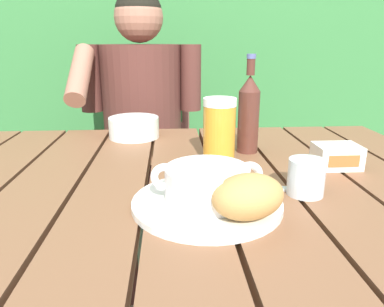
{
  "coord_description": "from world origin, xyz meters",
  "views": [
    {
      "loc": [
        -0.02,
        -0.72,
        1.04
      ],
      "look_at": [
        0.02,
        -0.02,
        0.82
      ],
      "focal_mm": 33.75,
      "sensor_mm": 36.0,
      "label": 1
    }
  ],
  "objects_px": {
    "butter_tub": "(337,156)",
    "beer_bottle": "(249,113)",
    "water_glass_small": "(306,177)",
    "chair_near_diner": "(147,165)",
    "serving_plate": "(207,203)",
    "soup_bowl": "(207,183)",
    "beer_glass": "(219,130)",
    "table_knife": "(266,188)",
    "diner_bowl": "(134,127)",
    "person_eating": "(142,122)",
    "bread_roll": "(248,196)"
  },
  "relations": [
    {
      "from": "butter_tub",
      "to": "beer_bottle",
      "type": "bearing_deg",
      "value": 143.01
    },
    {
      "from": "water_glass_small",
      "to": "beer_bottle",
      "type": "bearing_deg",
      "value": 100.43
    },
    {
      "from": "chair_near_diner",
      "to": "butter_tub",
      "type": "relative_size",
      "value": 9.5
    },
    {
      "from": "serving_plate",
      "to": "beer_bottle",
      "type": "height_order",
      "value": "beer_bottle"
    },
    {
      "from": "soup_bowl",
      "to": "beer_glass",
      "type": "height_order",
      "value": "beer_glass"
    },
    {
      "from": "table_knife",
      "to": "diner_bowl",
      "type": "xyz_separation_m",
      "value": [
        -0.31,
        0.44,
        0.03
      ]
    },
    {
      "from": "chair_near_diner",
      "to": "table_knife",
      "type": "bearing_deg",
      "value": -72.78
    },
    {
      "from": "person_eating",
      "to": "soup_bowl",
      "type": "height_order",
      "value": "person_eating"
    },
    {
      "from": "chair_near_diner",
      "to": "beer_glass",
      "type": "xyz_separation_m",
      "value": [
        0.23,
        -0.8,
        0.36
      ]
    },
    {
      "from": "serving_plate",
      "to": "beer_bottle",
      "type": "xyz_separation_m",
      "value": [
        0.15,
        0.33,
        0.1
      ]
    },
    {
      "from": "water_glass_small",
      "to": "diner_bowl",
      "type": "height_order",
      "value": "water_glass_small"
    },
    {
      "from": "diner_bowl",
      "to": "beer_bottle",
      "type": "bearing_deg",
      "value": -28.52
    },
    {
      "from": "person_eating",
      "to": "butter_tub",
      "type": "height_order",
      "value": "person_eating"
    },
    {
      "from": "serving_plate",
      "to": "person_eating",
      "type": "bearing_deg",
      "value": 101.84
    },
    {
      "from": "diner_bowl",
      "to": "person_eating",
      "type": "bearing_deg",
      "value": 90.47
    },
    {
      "from": "butter_tub",
      "to": "table_knife",
      "type": "bearing_deg",
      "value": -148.21
    },
    {
      "from": "serving_plate",
      "to": "bread_roll",
      "type": "height_order",
      "value": "bread_roll"
    },
    {
      "from": "chair_near_diner",
      "to": "water_glass_small",
      "type": "xyz_separation_m",
      "value": [
        0.38,
        -1.01,
        0.32
      ]
    },
    {
      "from": "serving_plate",
      "to": "diner_bowl",
      "type": "height_order",
      "value": "diner_bowl"
    },
    {
      "from": "person_eating",
      "to": "butter_tub",
      "type": "xyz_separation_m",
      "value": [
        0.51,
        -0.66,
        0.05
      ]
    },
    {
      "from": "chair_near_diner",
      "to": "serving_plate",
      "type": "bearing_deg",
      "value": -80.5
    },
    {
      "from": "bread_roll",
      "to": "water_glass_small",
      "type": "relative_size",
      "value": 2.15
    },
    {
      "from": "beer_glass",
      "to": "diner_bowl",
      "type": "bearing_deg",
      "value": 132.8
    },
    {
      "from": "person_eating",
      "to": "beer_glass",
      "type": "xyz_separation_m",
      "value": [
        0.24,
        -0.6,
        0.11
      ]
    },
    {
      "from": "soup_bowl",
      "to": "beer_bottle",
      "type": "height_order",
      "value": "beer_bottle"
    },
    {
      "from": "bread_roll",
      "to": "butter_tub",
      "type": "relative_size",
      "value": 1.5
    },
    {
      "from": "chair_near_diner",
      "to": "table_knife",
      "type": "relative_size",
      "value": 6.25
    },
    {
      "from": "person_eating",
      "to": "butter_tub",
      "type": "relative_size",
      "value": 12.06
    },
    {
      "from": "bread_roll",
      "to": "beer_glass",
      "type": "distance_m",
      "value": 0.33
    },
    {
      "from": "beer_bottle",
      "to": "water_glass_small",
      "type": "relative_size",
      "value": 3.61
    },
    {
      "from": "person_eating",
      "to": "beer_glass",
      "type": "bearing_deg",
      "value": -68.51
    },
    {
      "from": "person_eating",
      "to": "diner_bowl",
      "type": "distance_m",
      "value": 0.35
    },
    {
      "from": "chair_near_diner",
      "to": "butter_tub",
      "type": "bearing_deg",
      "value": -59.5
    },
    {
      "from": "chair_near_diner",
      "to": "beer_bottle",
      "type": "bearing_deg",
      "value": -65.97
    },
    {
      "from": "serving_plate",
      "to": "butter_tub",
      "type": "xyz_separation_m",
      "value": [
        0.33,
        0.19,
        0.02
      ]
    },
    {
      "from": "beer_bottle",
      "to": "soup_bowl",
      "type": "bearing_deg",
      "value": -113.56
    },
    {
      "from": "beer_bottle",
      "to": "person_eating",
      "type": "bearing_deg",
      "value": 121.85
    },
    {
      "from": "butter_tub",
      "to": "table_knife",
      "type": "height_order",
      "value": "butter_tub"
    },
    {
      "from": "bread_roll",
      "to": "table_knife",
      "type": "distance_m",
      "value": 0.16
    },
    {
      "from": "serving_plate",
      "to": "water_glass_small",
      "type": "height_order",
      "value": "water_glass_small"
    },
    {
      "from": "soup_bowl",
      "to": "butter_tub",
      "type": "relative_size",
      "value": 1.97
    },
    {
      "from": "bread_roll",
      "to": "beer_bottle",
      "type": "height_order",
      "value": "beer_bottle"
    },
    {
      "from": "person_eating",
      "to": "butter_tub",
      "type": "bearing_deg",
      "value": -52.39
    },
    {
      "from": "chair_near_diner",
      "to": "beer_bottle",
      "type": "distance_m",
      "value": 0.88
    },
    {
      "from": "serving_plate",
      "to": "butter_tub",
      "type": "height_order",
      "value": "butter_tub"
    },
    {
      "from": "soup_bowl",
      "to": "bread_roll",
      "type": "distance_m",
      "value": 0.09
    },
    {
      "from": "diner_bowl",
      "to": "soup_bowl",
      "type": "bearing_deg",
      "value": -70.84
    },
    {
      "from": "table_knife",
      "to": "water_glass_small",
      "type": "bearing_deg",
      "value": -21.34
    },
    {
      "from": "beer_glass",
      "to": "butter_tub",
      "type": "bearing_deg",
      "value": -12.95
    },
    {
      "from": "diner_bowl",
      "to": "bread_roll",
      "type": "bearing_deg",
      "value": -67.76
    }
  ]
}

